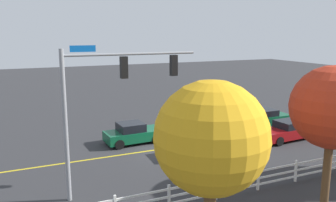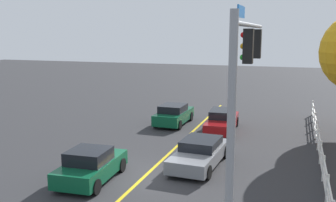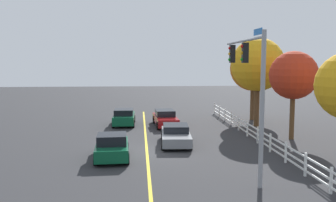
{
  "view_description": "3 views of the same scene",
  "coord_description": "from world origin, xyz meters",
  "px_view_note": "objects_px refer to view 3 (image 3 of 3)",
  "views": [
    {
      "loc": [
        8.69,
        20.18,
        7.5
      ],
      "look_at": [
        -0.11,
        0.71,
        3.32
      ],
      "focal_mm": 37.62,
      "sensor_mm": 36.0,
      "label": 1
    },
    {
      "loc": [
        15.32,
        6.17,
        6.32
      ],
      "look_at": [
        -0.19,
        1.0,
        3.42
      ],
      "focal_mm": 41.38,
      "sensor_mm": 36.0,
      "label": 2
    },
    {
      "loc": [
        21.72,
        -0.42,
        5.49
      ],
      "look_at": [
        -0.47,
        1.33,
        3.08
      ],
      "focal_mm": 38.91,
      "sensor_mm": 36.0,
      "label": 3
    }
  ],
  "objects_px": {
    "car_1": "(124,117)",
    "car_2": "(165,118)",
    "tree_1": "(294,76)",
    "tree_3": "(253,68)",
    "car_0": "(176,135)",
    "car_3": "(112,147)",
    "tree_0": "(258,65)"
  },
  "relations": [
    {
      "from": "car_1",
      "to": "tree_1",
      "type": "bearing_deg",
      "value": -118.68
    },
    {
      "from": "car_0",
      "to": "car_2",
      "type": "xyz_separation_m",
      "value": [
        -6.95,
        -0.22,
        0.03
      ]
    },
    {
      "from": "car_1",
      "to": "tree_1",
      "type": "height_order",
      "value": "tree_1"
    },
    {
      "from": "car_1",
      "to": "car_3",
      "type": "xyz_separation_m",
      "value": [
        11.11,
        -0.22,
        -0.01
      ]
    },
    {
      "from": "car_3",
      "to": "car_2",
      "type": "bearing_deg",
      "value": -22.71
    },
    {
      "from": "car_0",
      "to": "car_3",
      "type": "distance_m",
      "value": 5.24
    },
    {
      "from": "tree_1",
      "to": "tree_3",
      "type": "relative_size",
      "value": 0.89
    },
    {
      "from": "car_1",
      "to": "car_2",
      "type": "xyz_separation_m",
      "value": [
        0.74,
        3.55,
        -0.03
      ]
    },
    {
      "from": "car_3",
      "to": "car_0",
      "type": "bearing_deg",
      "value": -52.13
    },
    {
      "from": "car_3",
      "to": "tree_0",
      "type": "height_order",
      "value": "tree_0"
    },
    {
      "from": "tree_3",
      "to": "car_2",
      "type": "bearing_deg",
      "value": -72.49
    },
    {
      "from": "car_3",
      "to": "car_1",
      "type": "bearing_deg",
      "value": -3.87
    },
    {
      "from": "car_0",
      "to": "tree_3",
      "type": "bearing_deg",
      "value": 142.58
    },
    {
      "from": "car_0",
      "to": "tree_0",
      "type": "distance_m",
      "value": 10.82
    },
    {
      "from": "car_0",
      "to": "car_1",
      "type": "distance_m",
      "value": 8.56
    },
    {
      "from": "car_1",
      "to": "tree_0",
      "type": "relative_size",
      "value": 0.55
    },
    {
      "from": "car_1",
      "to": "car_3",
      "type": "bearing_deg",
      "value": 179.5
    },
    {
      "from": "car_1",
      "to": "tree_1",
      "type": "distance_m",
      "value": 14.43
    },
    {
      "from": "car_0",
      "to": "car_3",
      "type": "relative_size",
      "value": 1.19
    },
    {
      "from": "car_1",
      "to": "car_2",
      "type": "bearing_deg",
      "value": -101.23
    },
    {
      "from": "car_0",
      "to": "car_3",
      "type": "height_order",
      "value": "car_3"
    },
    {
      "from": "car_2",
      "to": "tree_1",
      "type": "bearing_deg",
      "value": 51.43
    },
    {
      "from": "tree_1",
      "to": "car_1",
      "type": "bearing_deg",
      "value": -119.29
    },
    {
      "from": "car_0",
      "to": "car_1",
      "type": "relative_size",
      "value": 1.16
    },
    {
      "from": "car_1",
      "to": "tree_1",
      "type": "relative_size",
      "value": 0.66
    },
    {
      "from": "car_0",
      "to": "car_3",
      "type": "bearing_deg",
      "value": -46.25
    },
    {
      "from": "car_0",
      "to": "tree_1",
      "type": "xyz_separation_m",
      "value": [
        -0.89,
        8.37,
        3.9
      ]
    },
    {
      "from": "car_1",
      "to": "car_2",
      "type": "distance_m",
      "value": 3.62
    },
    {
      "from": "car_3",
      "to": "tree_0",
      "type": "distance_m",
      "value": 15.7
    },
    {
      "from": "car_1",
      "to": "car_3",
      "type": "height_order",
      "value": "car_3"
    },
    {
      "from": "car_3",
      "to": "tree_1",
      "type": "bearing_deg",
      "value": -73.57
    },
    {
      "from": "car_2",
      "to": "tree_1",
      "type": "xyz_separation_m",
      "value": [
        6.06,
        8.59,
        3.86
      ]
    }
  ]
}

